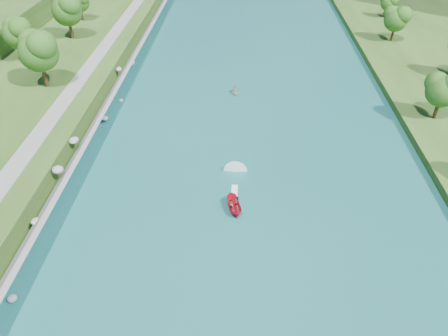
{
  "coord_description": "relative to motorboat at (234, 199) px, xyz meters",
  "views": [
    {
      "loc": [
        -0.98,
        -35.63,
        39.2
      ],
      "look_at": [
        -3.21,
        15.26,
        2.5
      ],
      "focal_mm": 35.0,
      "sensor_mm": 36.0,
      "label": 1
    }
  ],
  "objects": [
    {
      "name": "raft",
      "position": [
        -0.76,
        33.85,
        -0.35
      ],
      "size": [
        2.84,
        3.13,
        1.63
      ],
      "rotation": [
        0.0,
        0.0,
        0.5
      ],
      "color": "gray",
      "rests_on": "river_water"
    },
    {
      "name": "ground",
      "position": [
        1.6,
        -10.37,
        -0.81
      ],
      "size": [
        260.0,
        260.0,
        0.0
      ],
      "primitive_type": "plane",
      "color": "#2D5119",
      "rests_on": "ground"
    },
    {
      "name": "river_water",
      "position": [
        1.6,
        9.63,
        -0.76
      ],
      "size": [
        55.0,
        240.0,
        0.1
      ],
      "primitive_type": "cube",
      "color": "#175757",
      "rests_on": "ground"
    },
    {
      "name": "riverside_path",
      "position": [
        -30.9,
        9.63,
        2.74
      ],
      "size": [
        3.0,
        200.0,
        0.1
      ],
      "primitive_type": "cube",
      "color": "gray",
      "rests_on": "berm_west"
    },
    {
      "name": "motorboat",
      "position": [
        0.0,
        0.0,
        0.0
      ],
      "size": [
        3.6,
        19.07,
        2.04
      ],
      "rotation": [
        0.0,
        0.0,
        3.39
      ],
      "color": "red",
      "rests_on": "river_water"
    },
    {
      "name": "riprap_bank",
      "position": [
        -24.25,
        8.55,
        1.0
      ],
      "size": [
        3.76,
        236.0,
        4.05
      ],
      "color": "slate",
      "rests_on": "ground"
    }
  ]
}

